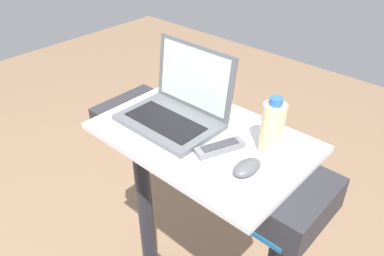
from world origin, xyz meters
The scene contains 5 objects.
desk_board centered at (0.00, 0.70, 1.17)m, with size 0.71×0.46×0.02m, color silver.
laptop centered at (-0.13, 0.71, 1.23)m, with size 0.34×0.26×0.25m.
computer_mouse centered at (0.22, 0.64, 1.20)m, with size 0.06×0.10×0.03m, color #4C4C51.
water_bottle centered at (0.22, 0.77, 1.27)m, with size 0.07×0.07×0.19m.
tv_remote centered at (0.10, 0.67, 1.19)m, with size 0.10×0.17×0.02m.
Camera 1 is at (0.68, -0.09, 1.89)m, focal length 35.64 mm.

